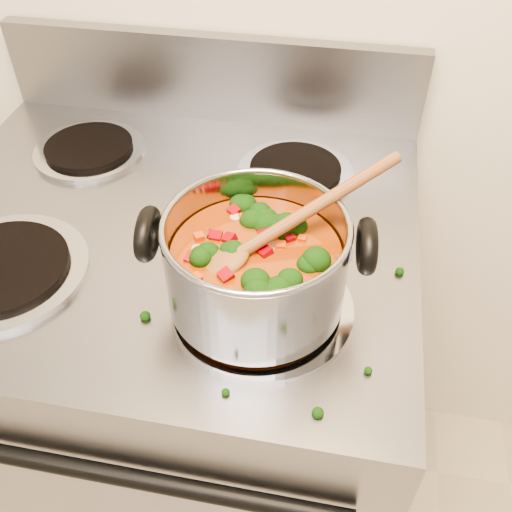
% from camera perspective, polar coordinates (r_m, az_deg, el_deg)
% --- Properties ---
extents(electric_range, '(0.78, 0.70, 1.08)m').
position_cam_1_polar(electric_range, '(1.23, -6.83, -12.62)').
color(electric_range, gray).
rests_on(electric_range, ground).
extents(stockpot, '(0.29, 0.23, 0.14)m').
position_cam_1_polar(stockpot, '(0.70, -0.04, -0.87)').
color(stockpot, '#96969D').
rests_on(stockpot, electric_range).
extents(wooden_spoon, '(0.24, 0.20, 0.10)m').
position_cam_1_polar(wooden_spoon, '(0.68, 1.31, 2.09)').
color(wooden_spoon, brown).
rests_on(wooden_spoon, stockpot).
extents(cooktop_crumbs, '(0.34, 0.21, 0.01)m').
position_cam_1_polar(cooktop_crumbs, '(0.78, -3.42, -2.99)').
color(cooktop_crumbs, black).
rests_on(cooktop_crumbs, electric_range).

